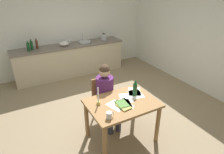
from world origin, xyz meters
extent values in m
cube|color=#937F60|center=(0.00, 0.00, -0.02)|extent=(5.20, 5.20, 0.04)
cube|color=silver|center=(0.00, 2.60, 1.30)|extent=(5.20, 0.12, 2.60)
cube|color=silver|center=(2.60, 0.00, 1.30)|extent=(0.12, 5.20, 2.60)
cube|color=beige|center=(0.00, 2.24, 0.43)|extent=(3.10, 0.60, 0.86)
cube|color=#72665B|center=(0.00, 2.24, 0.88)|extent=(3.14, 0.64, 0.04)
cube|color=#9E7042|center=(-0.11, -0.80, 0.72)|extent=(1.11, 0.81, 0.04)
cylinder|color=#9E7042|center=(-0.60, -1.14, 0.35)|extent=(0.07, 0.07, 0.70)
cylinder|color=#9E7042|center=(0.39, -1.14, 0.35)|extent=(0.07, 0.07, 0.70)
cylinder|color=#9E7042|center=(-0.60, -0.45, 0.35)|extent=(0.07, 0.07, 0.70)
cylinder|color=#9E7042|center=(0.39, -0.45, 0.35)|extent=(0.07, 0.07, 0.70)
cube|color=#9E7042|center=(-0.13, -0.21, 0.44)|extent=(0.41, 0.41, 0.04)
cube|color=#9E7042|center=(-0.13, -0.03, 0.65)|extent=(0.36, 0.04, 0.40)
cylinder|color=#9E7042|center=(-0.31, -0.38, 0.22)|extent=(0.04, 0.04, 0.43)
cylinder|color=#9E7042|center=(0.03, -0.38, 0.22)|extent=(0.04, 0.04, 0.43)
cylinder|color=#9E7042|center=(-0.30, -0.04, 0.22)|extent=(0.04, 0.04, 0.43)
cylinder|color=#9E7042|center=(0.04, -0.04, 0.22)|extent=(0.04, 0.04, 0.43)
cylinder|color=#592666|center=(-0.13, -0.23, 0.70)|extent=(0.33, 0.33, 0.50)
sphere|color=#D8AD8C|center=(-0.13, -0.23, 1.06)|extent=(0.20, 0.20, 0.20)
sphere|color=#473323|center=(-0.13, -0.23, 1.10)|extent=(0.19, 0.19, 0.19)
cylinder|color=#383847|center=(-0.22, -0.42, 0.45)|extent=(0.14, 0.38, 0.13)
cylinder|color=#383847|center=(-0.22, -0.61, 0.23)|extent=(0.10, 0.10, 0.45)
cylinder|color=#383847|center=(-0.06, -0.42, 0.45)|extent=(0.14, 0.38, 0.13)
cylinder|color=#383847|center=(-0.06, -0.61, 0.23)|extent=(0.10, 0.10, 0.45)
cylinder|color=white|center=(-0.49, -1.06, 0.79)|extent=(0.08, 0.08, 0.10)
torus|color=white|center=(-0.44, -1.06, 0.80)|extent=(0.07, 0.01, 0.07)
cylinder|color=gold|center=(-0.47, -0.67, 0.77)|extent=(0.06, 0.06, 0.05)
cylinder|color=white|center=(-0.47, -0.67, 0.91)|extent=(0.02, 0.02, 0.25)
cube|color=#55873C|center=(-0.15, -0.87, 0.76)|extent=(0.18, 0.23, 0.03)
cube|color=tan|center=(-0.16, -0.92, 0.75)|extent=(0.19, 0.25, 0.02)
cube|color=white|center=(-0.24, -0.84, 0.74)|extent=(0.28, 0.34, 0.00)
cube|color=white|center=(0.23, -0.69, 0.74)|extent=(0.26, 0.33, 0.00)
cube|color=white|center=(0.02, -0.72, 0.74)|extent=(0.30, 0.35, 0.00)
cube|color=white|center=(0.27, -0.61, 0.74)|extent=(0.33, 0.36, 0.00)
cube|color=white|center=(-0.11, -0.85, 0.74)|extent=(0.21, 0.30, 0.00)
cube|color=white|center=(-0.11, -0.87, 0.74)|extent=(0.29, 0.34, 0.00)
cylinder|color=#194C23|center=(0.20, -0.71, 0.85)|extent=(0.07, 0.07, 0.22)
cylinder|color=#194C23|center=(0.20, -0.71, 0.99)|extent=(0.03, 0.03, 0.05)
cylinder|color=#B2B7BC|center=(0.46, 2.24, 0.92)|extent=(0.36, 0.36, 0.04)
cylinder|color=silver|center=(0.46, 2.40, 1.02)|extent=(0.02, 0.02, 0.24)
cylinder|color=#194C23|center=(-1.08, 2.19, 1.00)|extent=(0.08, 0.08, 0.21)
cylinder|color=#194C23|center=(-1.08, 2.19, 1.13)|extent=(0.03, 0.03, 0.05)
cylinder|color=#194C23|center=(-0.99, 2.25, 1.01)|extent=(0.08, 0.08, 0.22)
cylinder|color=#194C23|center=(-0.99, 2.25, 1.15)|extent=(0.03, 0.03, 0.06)
cylinder|color=#593319|center=(-0.86, 2.31, 1.01)|extent=(0.06, 0.06, 0.21)
cylinder|color=#593319|center=(-0.86, 2.31, 1.14)|extent=(0.03, 0.03, 0.05)
ellipsoid|color=white|center=(-0.15, 2.22, 0.96)|extent=(0.27, 0.27, 0.12)
cylinder|color=#B7BABF|center=(1.08, 2.24, 0.99)|extent=(0.18, 0.18, 0.18)
cone|color=#262628|center=(1.08, 2.24, 1.10)|extent=(0.11, 0.11, 0.04)
cylinder|color=silver|center=(0.06, 2.39, 0.90)|extent=(0.06, 0.06, 0.00)
cylinder|color=silver|center=(0.06, 2.39, 0.94)|extent=(0.01, 0.01, 0.07)
cone|color=silver|center=(0.06, 2.39, 1.01)|extent=(0.07, 0.07, 0.08)
cylinder|color=silver|center=(-0.05, 2.39, 0.90)|extent=(0.06, 0.06, 0.00)
cylinder|color=silver|center=(-0.05, 2.39, 0.94)|extent=(0.01, 0.01, 0.07)
cone|color=silver|center=(-0.05, 2.39, 1.01)|extent=(0.07, 0.07, 0.08)
camera|label=1|loc=(-1.53, -3.05, 2.47)|focal=31.37mm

